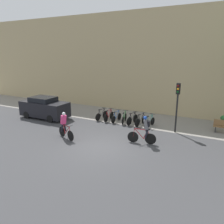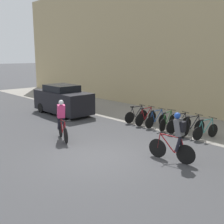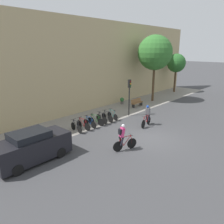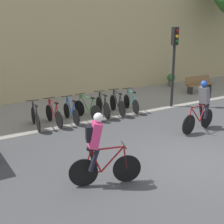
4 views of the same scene
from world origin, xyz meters
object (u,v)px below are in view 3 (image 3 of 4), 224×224
(parked_bike_1, at_px, (83,125))
(potted_plant, at_px, (122,100))
(bench, at_px, (137,102))
(traffic_light_pole, at_px, (129,91))
(parked_bike_4, at_px, (102,119))
(parked_bike_0, at_px, (76,127))
(parked_bike_5, at_px, (107,117))
(cyclist_grey, at_px, (147,115))
(parked_car, at_px, (32,147))
(parked_bike_3, at_px, (96,121))
(parked_bike_2, at_px, (90,123))
(cyclist_pink, at_px, (123,137))
(parked_bike_6, at_px, (112,115))

(parked_bike_1, relative_size, potted_plant, 2.14)
(bench, bearing_deg, traffic_light_pole, -156.23)
(parked_bike_4, relative_size, potted_plant, 2.08)
(parked_bike_0, bearing_deg, parked_bike_5, -0.00)
(parked_bike_0, height_order, potted_plant, parked_bike_0)
(cyclist_grey, relative_size, parked_car, 0.42)
(parked_bike_3, bearing_deg, cyclist_grey, -49.40)
(potted_plant, bearing_deg, cyclist_grey, -124.17)
(parked_bike_0, relative_size, parked_bike_4, 0.99)
(parked_bike_4, height_order, potted_plant, parked_bike_4)
(parked_bike_0, distance_m, potted_plant, 9.78)
(bench, bearing_deg, parked_bike_0, -173.46)
(parked_bike_0, height_order, parked_bike_2, parked_bike_0)
(cyclist_pink, bearing_deg, parked_bike_5, 53.13)
(parked_bike_3, relative_size, parked_bike_4, 1.04)
(parked_bike_6, distance_m, potted_plant, 5.91)
(parked_bike_1, height_order, potted_plant, parked_bike_1)
(traffic_light_pole, bearing_deg, cyclist_grey, -113.61)
(parked_bike_2, height_order, parked_bike_3, parked_bike_3)
(parked_bike_3, distance_m, parked_bike_6, 2.12)
(parked_bike_2, distance_m, parked_car, 6.35)
(traffic_light_pole, bearing_deg, parked_bike_2, 175.83)
(parked_bike_3, xyz_separation_m, parked_car, (-6.77, -1.82, 0.50))
(parked_bike_3, bearing_deg, parked_bike_6, 0.01)
(cyclist_grey, distance_m, parked_bike_0, 5.99)
(parked_bike_5, bearing_deg, potted_plant, 28.05)
(bench, bearing_deg, cyclist_pink, -148.45)
(parked_bike_0, height_order, parked_car, parked_car)
(bench, distance_m, potted_plant, 1.99)
(parked_bike_1, relative_size, parked_bike_6, 1.06)
(cyclist_pink, xyz_separation_m, parked_bike_5, (3.60, 4.81, -0.54))
(parked_bike_3, height_order, parked_bike_5, parked_bike_5)
(parked_bike_3, bearing_deg, parked_bike_4, 0.15)
(parked_bike_2, distance_m, parked_bike_5, 2.12)
(parked_bike_0, height_order, parked_bike_5, parked_bike_5)
(parked_bike_3, xyz_separation_m, potted_plant, (7.17, 3.07, 0.04))
(cyclist_grey, bearing_deg, parked_bike_2, 136.97)
(parked_bike_6, height_order, bench, parked_bike_6)
(parked_bike_2, height_order, potted_plant, parked_bike_2)
(cyclist_pink, distance_m, bench, 11.29)
(cyclist_grey, distance_m, parked_bike_2, 4.88)
(parked_bike_0, relative_size, parked_bike_2, 0.98)
(parked_bike_3, height_order, parked_bike_6, parked_bike_3)
(parked_bike_1, xyz_separation_m, traffic_light_pole, (5.54, -0.35, 2.05))
(parked_bike_3, relative_size, parked_car, 0.39)
(parked_bike_1, height_order, parked_bike_5, parked_bike_5)
(bench, relative_size, parked_car, 0.41)
(parked_bike_5, distance_m, bench, 6.10)
(parked_bike_6, height_order, potted_plant, parked_bike_6)
(parked_bike_1, distance_m, bench, 8.90)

